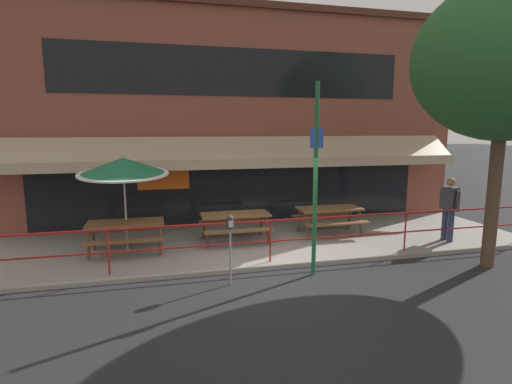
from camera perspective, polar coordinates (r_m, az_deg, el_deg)
name	(u,v)px	position (r m, az deg, el deg)	size (l,w,h in m)	color
ground_plane	(274,270)	(8.96, 2.56, -11.10)	(120.00, 120.00, 0.00)	#232326
patio_deck	(253,243)	(10.78, -0.46, -7.30)	(15.00, 4.00, 0.10)	gray
restaurant_building	(236,119)	(12.52, -2.89, 10.38)	(15.00, 1.60, 6.79)	brown
patio_railing	(270,232)	(9.00, 2.06, -5.68)	(13.84, 0.04, 0.97)	maroon
picnic_table_left	(126,228)	(10.17, -18.11, -4.94)	(1.80, 1.42, 0.76)	brown
picnic_table_centre	(235,219)	(10.61, -2.99, -3.93)	(1.80, 1.42, 0.76)	brown
picnic_table_right	(329,213)	(11.54, 10.45, -3.00)	(1.80, 1.42, 0.76)	brown
patio_umbrella_left	(123,167)	(10.15, -18.43, 3.47)	(2.14, 2.14, 2.38)	#B7B2A8
pedestrian_walking	(449,206)	(11.78, 25.87, -1.78)	(0.30, 0.61, 1.71)	navy
parking_meter_near	(230,229)	(7.86, -3.73, -5.26)	(0.15, 0.16, 1.42)	gray
street_sign_pole	(315,179)	(8.30, 8.49, 1.89)	(0.28, 0.09, 4.02)	#1E6033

